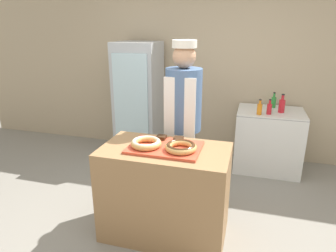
{
  "coord_description": "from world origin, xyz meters",
  "views": [
    {
      "loc": [
        0.71,
        -2.36,
        1.93
      ],
      "look_at": [
        0.0,
        0.1,
        1.06
      ],
      "focal_mm": 32.0,
      "sensor_mm": 36.0,
      "label": 1
    }
  ],
  "objects_px": {
    "beverage_fridge": "(139,100)",
    "chest_freezer": "(268,140)",
    "bottle_green": "(274,102)",
    "brownie_back_left": "(161,137)",
    "brownie_back_right": "(178,139)",
    "serving_tray": "(165,147)",
    "bottle_orange": "(260,109)",
    "bottle_red": "(282,105)",
    "baker_person": "(183,122)",
    "donut_chocolate_glaze": "(181,147)",
    "bottle_red_b": "(269,108)",
    "donut_light_glaze": "(146,143)"
  },
  "relations": [
    {
      "from": "brownie_back_left",
      "to": "bottle_green",
      "type": "relative_size",
      "value": 0.4
    },
    {
      "from": "donut_chocolate_glaze",
      "to": "bottle_green",
      "type": "height_order",
      "value": "bottle_green"
    },
    {
      "from": "donut_chocolate_glaze",
      "to": "chest_freezer",
      "type": "height_order",
      "value": "donut_chocolate_glaze"
    },
    {
      "from": "serving_tray",
      "to": "donut_light_glaze",
      "type": "relative_size",
      "value": 2.33
    },
    {
      "from": "donut_light_glaze",
      "to": "chest_freezer",
      "type": "xyz_separation_m",
      "value": [
        1.13,
        1.79,
        -0.52
      ]
    },
    {
      "from": "baker_person",
      "to": "brownie_back_left",
      "type": "bearing_deg",
      "value": -103.93
    },
    {
      "from": "brownie_back_right",
      "to": "beverage_fridge",
      "type": "xyz_separation_m",
      "value": [
        -1.01,
        1.57,
        -0.07
      ]
    },
    {
      "from": "serving_tray",
      "to": "bottle_orange",
      "type": "relative_size",
      "value": 3.2
    },
    {
      "from": "serving_tray",
      "to": "baker_person",
      "type": "bearing_deg",
      "value": 87.66
    },
    {
      "from": "baker_person",
      "to": "bottle_orange",
      "type": "bearing_deg",
      "value": 49.18
    },
    {
      "from": "bottle_green",
      "to": "bottle_orange",
      "type": "xyz_separation_m",
      "value": [
        -0.19,
        -0.42,
        -0.01
      ]
    },
    {
      "from": "baker_person",
      "to": "bottle_green",
      "type": "relative_size",
      "value": 8.43
    },
    {
      "from": "baker_person",
      "to": "bottle_orange",
      "type": "distance_m",
      "value": 1.2
    },
    {
      "from": "donut_chocolate_glaze",
      "to": "chest_freezer",
      "type": "distance_m",
      "value": 2.03
    },
    {
      "from": "brownie_back_left",
      "to": "brownie_back_right",
      "type": "bearing_deg",
      "value": 0.0
    },
    {
      "from": "baker_person",
      "to": "chest_freezer",
      "type": "xyz_separation_m",
      "value": [
        0.95,
        1.14,
        -0.53
      ]
    },
    {
      "from": "beverage_fridge",
      "to": "chest_freezer",
      "type": "height_order",
      "value": "beverage_fridge"
    },
    {
      "from": "brownie_back_left",
      "to": "bottle_orange",
      "type": "bearing_deg",
      "value": 56.35
    },
    {
      "from": "donut_chocolate_glaze",
      "to": "baker_person",
      "type": "height_order",
      "value": "baker_person"
    },
    {
      "from": "brownie_back_left",
      "to": "bottle_red",
      "type": "distance_m",
      "value": 1.93
    },
    {
      "from": "donut_light_glaze",
      "to": "beverage_fridge",
      "type": "bearing_deg",
      "value": 113.38
    },
    {
      "from": "chest_freezer",
      "to": "bottle_green",
      "type": "distance_m",
      "value": 0.53
    },
    {
      "from": "brownie_back_left",
      "to": "beverage_fridge",
      "type": "height_order",
      "value": "beverage_fridge"
    },
    {
      "from": "beverage_fridge",
      "to": "bottle_red",
      "type": "relative_size",
      "value": 6.97
    },
    {
      "from": "donut_light_glaze",
      "to": "chest_freezer",
      "type": "bearing_deg",
      "value": 57.75
    },
    {
      "from": "chest_freezer",
      "to": "bottle_red",
      "type": "relative_size",
      "value": 3.53
    },
    {
      "from": "donut_light_glaze",
      "to": "bottle_green",
      "type": "height_order",
      "value": "bottle_green"
    },
    {
      "from": "chest_freezer",
      "to": "bottle_green",
      "type": "height_order",
      "value": "bottle_green"
    },
    {
      "from": "brownie_back_right",
      "to": "beverage_fridge",
      "type": "height_order",
      "value": "beverage_fridge"
    },
    {
      "from": "donut_light_glaze",
      "to": "brownie_back_left",
      "type": "distance_m",
      "value": 0.22
    },
    {
      "from": "bottle_green",
      "to": "bottle_red",
      "type": "bearing_deg",
      "value": -68.46
    },
    {
      "from": "serving_tray",
      "to": "donut_light_glaze",
      "type": "xyz_separation_m",
      "value": [
        -0.16,
        -0.05,
        0.05
      ]
    },
    {
      "from": "serving_tray",
      "to": "beverage_fridge",
      "type": "bearing_deg",
      "value": 118.19
    },
    {
      "from": "brownie_back_right",
      "to": "chest_freezer",
      "type": "relative_size",
      "value": 0.1
    },
    {
      "from": "bottle_red_b",
      "to": "serving_tray",
      "type": "bearing_deg",
      "value": -120.91
    },
    {
      "from": "baker_person",
      "to": "donut_light_glaze",
      "type": "bearing_deg",
      "value": -105.81
    },
    {
      "from": "donut_chocolate_glaze",
      "to": "bottle_orange",
      "type": "xyz_separation_m",
      "value": [
        0.65,
        1.55,
        -0.02
      ]
    },
    {
      "from": "donut_light_glaze",
      "to": "bottle_orange",
      "type": "relative_size",
      "value": 1.37
    },
    {
      "from": "donut_light_glaze",
      "to": "beverage_fridge",
      "type": "distance_m",
      "value": 1.94
    },
    {
      "from": "donut_chocolate_glaze",
      "to": "chest_freezer",
      "type": "relative_size",
      "value": 0.32
    },
    {
      "from": "baker_person",
      "to": "bottle_red_b",
      "type": "relative_size",
      "value": 9.12
    },
    {
      "from": "brownie_back_left",
      "to": "bottle_red",
      "type": "bearing_deg",
      "value": 52.46
    },
    {
      "from": "brownie_back_left",
      "to": "beverage_fridge",
      "type": "distance_m",
      "value": 1.78
    },
    {
      "from": "brownie_back_right",
      "to": "chest_freezer",
      "type": "height_order",
      "value": "brownie_back_right"
    },
    {
      "from": "brownie_back_left",
      "to": "chest_freezer",
      "type": "xyz_separation_m",
      "value": [
        1.05,
        1.58,
        -0.5
      ]
    },
    {
      "from": "bottle_orange",
      "to": "bottle_red_b",
      "type": "height_order",
      "value": "bottle_orange"
    },
    {
      "from": "baker_person",
      "to": "beverage_fridge",
      "type": "height_order",
      "value": "baker_person"
    },
    {
      "from": "beverage_fridge",
      "to": "bottle_green",
      "type": "height_order",
      "value": "beverage_fridge"
    },
    {
      "from": "bottle_red",
      "to": "brownie_back_left",
      "type": "bearing_deg",
      "value": -127.54
    },
    {
      "from": "brownie_back_left",
      "to": "bottle_orange",
      "type": "height_order",
      "value": "bottle_orange"
    }
  ]
}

